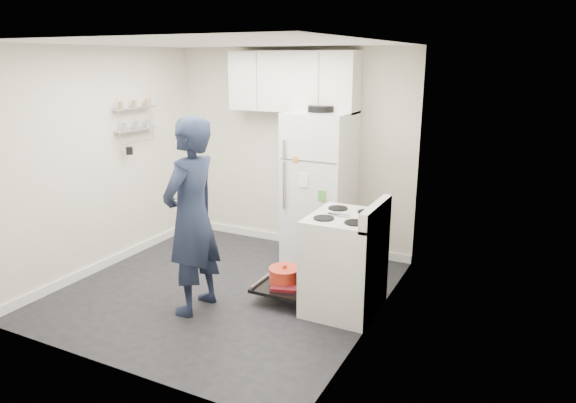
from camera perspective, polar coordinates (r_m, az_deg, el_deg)
The scene contains 7 objects.
room at distance 5.20m, azimuth -7.52°, elevation 2.67°, with size 3.21×3.21×2.51m.
electric_range at distance 4.97m, azimuth 6.17°, elevation -6.89°, with size 0.66×0.76×1.10m.
open_oven_door at distance 5.28m, azimuth -0.16°, elevation -8.60°, with size 0.55×0.70×0.24m.
refrigerator at distance 6.06m, azimuth 3.52°, elevation 1.58°, with size 0.72×0.74×1.85m.
upper_cabinets at distance 6.23m, azimuth 0.56°, elevation 13.20°, with size 1.60×0.33×0.70m, color silver.
wall_shelf_rack at distance 6.40m, azimuth -16.61°, elevation 8.82°, with size 0.14×0.60×0.61m.
person at distance 4.86m, azimuth -10.65°, elevation -1.70°, with size 0.68×0.45×1.87m, color #182036.
Camera 1 is at (2.82, -4.17, 2.36)m, focal length 32.00 mm.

